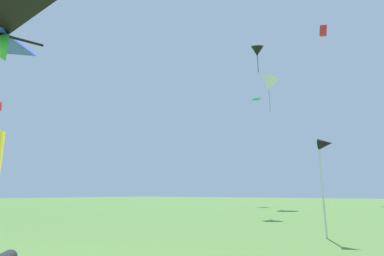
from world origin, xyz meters
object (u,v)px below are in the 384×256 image
distant_kite_black_mid_right (257,51)px  distant_kite_red_high_right (323,31)px  distant_kite_white_overhead_distant (269,84)px  marker_flag (325,151)px  distant_kite_teal_far_center (256,99)px

distant_kite_black_mid_right → distant_kite_red_high_right: bearing=91.5°
distant_kite_white_overhead_distant → marker_flag: size_ratio=1.46×
distant_kite_teal_far_center → distant_kite_white_overhead_distant: bearing=-50.3°
distant_kite_white_overhead_distant → distant_kite_red_high_right: 17.46m
distant_kite_white_overhead_distant → distant_kite_red_high_right: (1.35, 13.95, 10.41)m
distant_kite_black_mid_right → distant_kite_red_high_right: distant_kite_red_high_right is taller
distant_kite_white_overhead_distant → marker_flag: distant_kite_white_overhead_distant is taller
distant_kite_red_high_right → distant_kite_black_mid_right: bearing=-88.5°
distant_kite_white_overhead_distant → distant_kite_red_high_right: bearing=84.5°
distant_kite_teal_far_center → marker_flag: 20.25m
distant_kite_black_mid_right → distant_kite_red_high_right: (-0.52, 19.93, 10.70)m
distant_kite_white_overhead_distant → distant_kite_black_mid_right: bearing=-72.6°
distant_kite_black_mid_right → marker_flag: size_ratio=0.82×
distant_kite_black_mid_right → marker_flag: distant_kite_black_mid_right is taller
distant_kite_teal_far_center → marker_flag: (9.10, -16.60, -7.19)m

